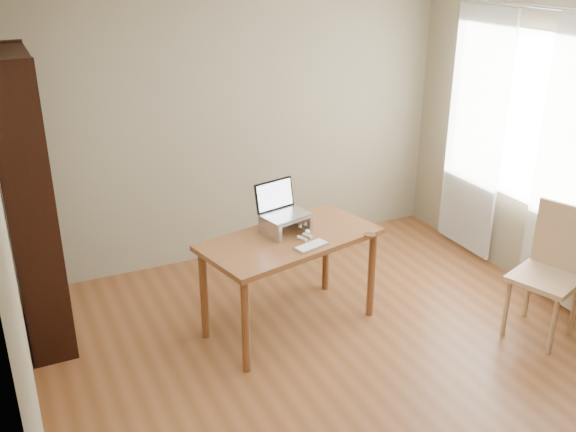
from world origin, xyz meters
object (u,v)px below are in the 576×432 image
Objects in this scene: desk at (290,250)px; bookshelf at (29,203)px; keyboard at (311,246)px; laptop at (282,206)px; cat at (286,224)px; chair at (555,268)px.

bookshelf is at bearing 144.53° from desk.
bookshelf is 7.61× the size of keyboard.
laptop is 0.41m from keyboard.
bookshelf reaches higher than desk.
laptop is at bearing 96.75° from cat.
laptop is 2.04m from chair.
keyboard is at bearing 137.87° from chair.
cat is 1.99m from chair.
desk is 1.93m from chair.
chair is at bearing -44.31° from laptop.
chair is (1.69, -1.01, -0.27)m from cat.
desk is 0.20m from cat.
cat is at bearing 68.17° from desk.
keyboard is (0.06, -0.36, -0.18)m from laptop.
cat reaches higher than keyboard.
laptop reaches higher than keyboard.
desk is 0.33m from laptop.
laptop is 0.38× the size of chair.
bookshelf is at bearing 148.67° from laptop.
bookshelf reaches higher than cat.
keyboard is at bearing -27.81° from bookshelf.
desk is 3.05× the size of cat.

